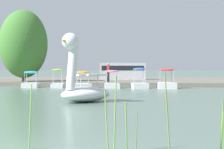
{
  "coord_description": "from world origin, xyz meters",
  "views": [
    {
      "loc": [
        2.77,
        -7.24,
        1.68
      ],
      "look_at": [
        -0.6,
        20.43,
        1.22
      ],
      "focal_mm": 69.61,
      "sensor_mm": 36.0,
      "label": 1
    }
  ],
  "objects_px": {
    "pedal_boat_orange": "(82,83)",
    "parked_van": "(122,71)",
    "pedal_boat_lime": "(58,82)",
    "person_on_path": "(108,72)",
    "pedal_boat_red": "(166,82)",
    "pedal_boat_cyan": "(31,83)",
    "swan_boat": "(83,85)",
    "tree_willow_overhanging": "(24,44)",
    "pedal_boat_blue": "(139,83)",
    "pedal_boat_pink": "(112,82)"
  },
  "relations": [
    {
      "from": "pedal_boat_orange",
      "to": "parked_van",
      "type": "xyz_separation_m",
      "value": [
        2.05,
        12.39,
        0.9
      ]
    },
    {
      "from": "pedal_boat_lime",
      "to": "person_on_path",
      "type": "xyz_separation_m",
      "value": [
        3.67,
        3.97,
        0.8
      ]
    },
    {
      "from": "pedal_boat_red",
      "to": "parked_van",
      "type": "relative_size",
      "value": 0.49
    },
    {
      "from": "pedal_boat_cyan",
      "to": "parked_van",
      "type": "height_order",
      "value": "parked_van"
    },
    {
      "from": "pedal_boat_lime",
      "to": "parked_van",
      "type": "bearing_deg",
      "value": 71.13
    },
    {
      "from": "swan_boat",
      "to": "tree_willow_overhanging",
      "type": "height_order",
      "value": "tree_willow_overhanging"
    },
    {
      "from": "pedal_boat_blue",
      "to": "tree_willow_overhanging",
      "type": "distance_m",
      "value": 12.64
    },
    {
      "from": "swan_boat",
      "to": "tree_willow_overhanging",
      "type": "bearing_deg",
      "value": 116.14
    },
    {
      "from": "pedal_boat_lime",
      "to": "parked_van",
      "type": "xyz_separation_m",
      "value": [
        4.15,
        12.15,
        0.85
      ]
    },
    {
      "from": "swan_boat",
      "to": "parked_van",
      "type": "distance_m",
      "value": 26.49
    },
    {
      "from": "tree_willow_overhanging",
      "to": "parked_van",
      "type": "relative_size",
      "value": 1.31
    },
    {
      "from": "swan_boat",
      "to": "parked_van",
      "type": "bearing_deg",
      "value": 91.47
    },
    {
      "from": "pedal_boat_red",
      "to": "parked_van",
      "type": "height_order",
      "value": "parked_van"
    },
    {
      "from": "pedal_boat_cyan",
      "to": "tree_willow_overhanging",
      "type": "xyz_separation_m",
      "value": [
        -2.12,
        4.39,
        3.48
      ]
    },
    {
      "from": "pedal_boat_red",
      "to": "pedal_boat_orange",
      "type": "xyz_separation_m",
      "value": [
        -6.78,
        -0.11,
        -0.06
      ]
    },
    {
      "from": "swan_boat",
      "to": "pedal_boat_red",
      "type": "xyz_separation_m",
      "value": [
        4.05,
        14.2,
        -0.33
      ]
    },
    {
      "from": "pedal_boat_red",
      "to": "tree_willow_overhanging",
      "type": "bearing_deg",
      "value": 160.56
    },
    {
      "from": "pedal_boat_blue",
      "to": "pedal_boat_cyan",
      "type": "relative_size",
      "value": 0.98
    },
    {
      "from": "pedal_boat_red",
      "to": "pedal_boat_cyan",
      "type": "relative_size",
      "value": 1.06
    },
    {
      "from": "pedal_boat_lime",
      "to": "pedal_boat_cyan",
      "type": "distance_m",
      "value": 2.34
    },
    {
      "from": "tree_willow_overhanging",
      "to": "person_on_path",
      "type": "distance_m",
      "value": 8.55
    },
    {
      "from": "swan_boat",
      "to": "parked_van",
      "type": "height_order",
      "value": "swan_boat"
    },
    {
      "from": "pedal_boat_lime",
      "to": "parked_van",
      "type": "height_order",
      "value": "parked_van"
    },
    {
      "from": "pedal_boat_cyan",
      "to": "person_on_path",
      "type": "relative_size",
      "value": 1.37
    },
    {
      "from": "swan_boat",
      "to": "pedal_boat_orange",
      "type": "distance_m",
      "value": 14.35
    },
    {
      "from": "pedal_boat_pink",
      "to": "person_on_path",
      "type": "xyz_separation_m",
      "value": [
        -0.85,
        4.06,
        0.79
      ]
    },
    {
      "from": "pedal_boat_blue",
      "to": "pedal_boat_lime",
      "type": "xyz_separation_m",
      "value": [
        -6.73,
        0.22,
        0.02
      ]
    },
    {
      "from": "pedal_boat_blue",
      "to": "parked_van",
      "type": "height_order",
      "value": "parked_van"
    },
    {
      "from": "swan_boat",
      "to": "pedal_boat_red",
      "type": "bearing_deg",
      "value": 74.07
    },
    {
      "from": "pedal_boat_blue",
      "to": "pedal_boat_cyan",
      "type": "bearing_deg",
      "value": 177.4
    },
    {
      "from": "pedal_boat_blue",
      "to": "tree_willow_overhanging",
      "type": "xyz_separation_m",
      "value": [
        -11.18,
        4.8,
        3.43
      ]
    },
    {
      "from": "pedal_boat_pink",
      "to": "pedal_boat_blue",
      "type": "bearing_deg",
      "value": -3.32
    },
    {
      "from": "pedal_boat_pink",
      "to": "pedal_boat_orange",
      "type": "height_order",
      "value": "pedal_boat_pink"
    },
    {
      "from": "pedal_boat_orange",
      "to": "pedal_boat_lime",
      "type": "distance_m",
      "value": 2.12
    },
    {
      "from": "pedal_boat_pink",
      "to": "parked_van",
      "type": "relative_size",
      "value": 0.41
    },
    {
      "from": "pedal_boat_orange",
      "to": "person_on_path",
      "type": "relative_size",
      "value": 1.4
    },
    {
      "from": "swan_boat",
      "to": "pedal_boat_orange",
      "type": "height_order",
      "value": "swan_boat"
    },
    {
      "from": "pedal_boat_cyan",
      "to": "tree_willow_overhanging",
      "type": "distance_m",
      "value": 5.99
    },
    {
      "from": "parked_van",
      "to": "pedal_boat_orange",
      "type": "bearing_deg",
      "value": -99.38
    },
    {
      "from": "pedal_boat_pink",
      "to": "swan_boat",
      "type": "bearing_deg",
      "value": -88.71
    },
    {
      "from": "swan_boat",
      "to": "pedal_boat_lime",
      "type": "height_order",
      "value": "swan_boat"
    },
    {
      "from": "person_on_path",
      "to": "parked_van",
      "type": "distance_m",
      "value": 8.2
    },
    {
      "from": "pedal_boat_red",
      "to": "tree_willow_overhanging",
      "type": "distance_m",
      "value": 14.54
    },
    {
      "from": "pedal_boat_red",
      "to": "swan_boat",
      "type": "bearing_deg",
      "value": -105.93
    },
    {
      "from": "pedal_boat_cyan",
      "to": "pedal_boat_lime",
      "type": "bearing_deg",
      "value": -4.66
    },
    {
      "from": "pedal_boat_cyan",
      "to": "tree_willow_overhanging",
      "type": "height_order",
      "value": "tree_willow_overhanging"
    },
    {
      "from": "pedal_boat_cyan",
      "to": "person_on_path",
      "type": "bearing_deg",
      "value": 32.2
    },
    {
      "from": "pedal_boat_orange",
      "to": "pedal_boat_cyan",
      "type": "height_order",
      "value": "pedal_boat_cyan"
    },
    {
      "from": "person_on_path",
      "to": "parked_van",
      "type": "xyz_separation_m",
      "value": [
        0.48,
        8.19,
        0.06
      ]
    },
    {
      "from": "pedal_boat_blue",
      "to": "pedal_boat_pink",
      "type": "distance_m",
      "value": 2.22
    }
  ]
}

